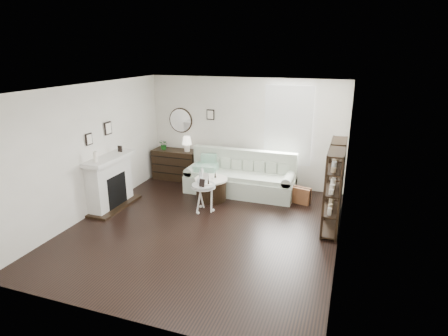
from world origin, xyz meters
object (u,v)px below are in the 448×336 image
at_px(pedestal_table, 204,187).
at_px(sofa, 241,179).
at_px(dresser, 176,165).
at_px(drum_table, 211,189).

bearing_deg(pedestal_table, sofa, 72.99).
bearing_deg(dresser, sofa, -11.42).
height_order(dresser, pedestal_table, dresser).
distance_m(sofa, pedestal_table, 1.43).
relative_size(drum_table, pedestal_table, 1.22).
xyz_separation_m(sofa, dresser, (-1.93, 0.39, 0.06)).
xyz_separation_m(drum_table, pedestal_table, (0.09, -0.67, 0.30)).
height_order(sofa, drum_table, sofa).
bearing_deg(pedestal_table, dresser, 131.07).
bearing_deg(sofa, dresser, 168.58).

